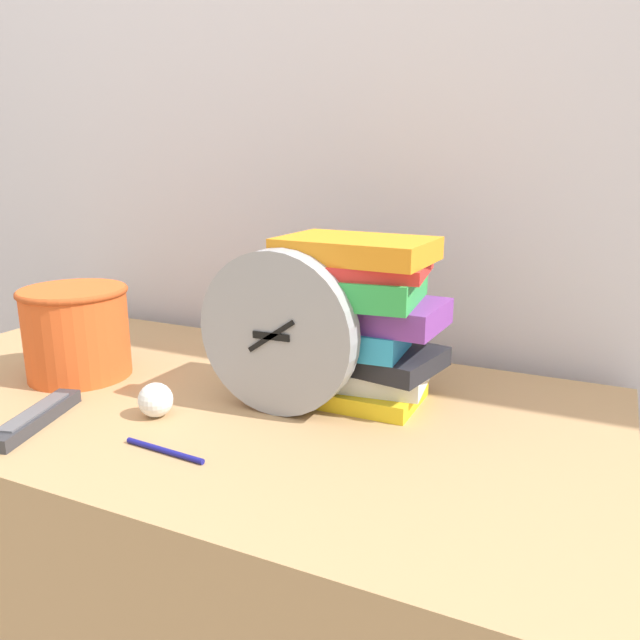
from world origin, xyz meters
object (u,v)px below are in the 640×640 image
basket (76,329)px  crumpled_paper_ball (156,400)px  pen (164,451)px  desk_clock (277,333)px  tv_remote (35,418)px  book_stack (360,317)px

basket → crumpled_paper_ball: basket is taller
crumpled_paper_ball → pen: size_ratio=0.40×
desk_clock → basket: 0.41m
desk_clock → tv_remote: 0.39m
desk_clock → basket: (-0.41, -0.01, -0.04)m
basket → book_stack: bearing=12.7°
pen → tv_remote: bearing=-178.0°
crumpled_paper_ball → book_stack: bearing=38.0°
crumpled_paper_ball → basket: bearing=160.6°
basket → pen: (0.34, -0.18, -0.08)m
desk_clock → pen: size_ratio=1.93×
desk_clock → book_stack: bearing=47.7°
book_stack → basket: size_ratio=1.41×
desk_clock → book_stack: size_ratio=0.96×
basket → pen: basket is taller
desk_clock → crumpled_paper_ball: (-0.16, -0.10, -0.10)m
desk_clock → pen: (-0.07, -0.19, -0.13)m
basket → desk_clock: bearing=1.4°
book_stack → tv_remote: book_stack is taller
pen → book_stack: bearing=60.7°
basket → crumpled_paper_ball: (0.25, -0.09, -0.06)m
book_stack → crumpled_paper_ball: book_stack is taller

